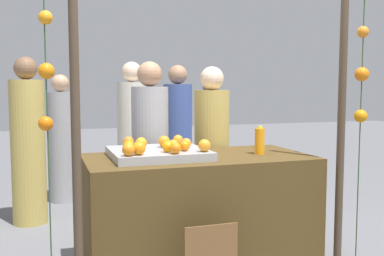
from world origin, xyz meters
TOP-DOWN VIEW (x-y plane):
  - stall_counter at (0.00, 0.00)m, footprint 1.69×0.85m
  - orange_tray at (-0.30, 0.04)m, footprint 0.70×0.64m
  - orange_0 at (-0.50, -0.19)m, footprint 0.09×0.09m
  - orange_1 at (-0.02, -0.19)m, footprint 0.09×0.09m
  - orange_2 at (-0.25, -0.23)m, footprint 0.08×0.08m
  - orange_3 at (-0.09, 0.22)m, footprint 0.08×0.08m
  - orange_4 at (-0.09, 0.02)m, footprint 0.08×0.08m
  - orange_5 at (-0.23, 0.13)m, footprint 0.09×0.09m
  - orange_6 at (-0.14, -0.11)m, footprint 0.07×0.07m
  - orange_7 at (-0.28, -0.13)m, footprint 0.08×0.08m
  - orange_8 at (-0.48, 0.24)m, footprint 0.08×0.08m
  - orange_9 at (-0.42, 0.10)m, footprint 0.09×0.09m
  - orange_10 at (-0.22, -0.08)m, footprint 0.08×0.08m
  - orange_11 at (-0.57, -0.22)m, footprint 0.09×0.09m
  - orange_12 at (-0.54, -0.03)m, footprint 0.08×0.08m
  - juice_bottle at (0.48, -0.06)m, footprint 0.08×0.08m
  - vendor_left at (-0.22, 0.66)m, footprint 0.32×0.32m
  - vendor_right at (0.35, 0.62)m, footprint 0.32×0.32m
  - crowd_person_0 at (-0.16, 1.80)m, footprint 0.34×0.34m
  - crowd_person_1 at (0.90, 2.12)m, footprint 0.30×0.30m
  - crowd_person_2 at (-0.90, 2.45)m, footprint 0.31×0.31m
  - crowd_person_3 at (0.39, 1.84)m, footprint 0.33×0.33m
  - crowd_person_4 at (-1.26, 1.63)m, footprint 0.34×0.34m
  - canopy_post_left at (-0.93, -0.47)m, footprint 0.06×0.06m
  - canopy_post_right at (0.93, -0.47)m, footprint 0.06×0.06m
  - garland_strand_left at (-1.08, -0.46)m, footprint 0.10×0.10m
  - garland_strand_right at (1.08, -0.48)m, footprint 0.10×0.11m

SIDE VIEW (x-z plane):
  - stall_counter at x=0.00m, z-range 0.00..0.87m
  - crowd_person_1 at x=0.90m, z-range -0.05..1.43m
  - crowd_person_2 at x=-0.90m, z-range -0.05..1.49m
  - vendor_right at x=0.35m, z-range -0.05..1.52m
  - vendor_left at x=-0.22m, z-range -0.06..1.56m
  - crowd_person_3 at x=0.39m, z-range -0.06..1.59m
  - crowd_person_0 at x=-0.16m, z-range -0.06..1.61m
  - crowd_person_4 at x=-1.26m, z-range -0.06..1.64m
  - orange_tray at x=-0.30m, z-range 0.87..0.93m
  - orange_6 at x=-0.14m, z-range 0.93..1.01m
  - orange_4 at x=-0.09m, z-range 0.93..1.01m
  - orange_7 at x=-0.28m, z-range 0.93..1.01m
  - orange_2 at x=-0.25m, z-range 0.93..1.01m
  - orange_8 at x=-0.48m, z-range 0.93..1.01m
  - orange_3 at x=-0.09m, z-range 0.93..1.01m
  - orange_12 at x=-0.54m, z-range 0.93..1.01m
  - orange_10 at x=-0.22m, z-range 0.93..1.01m
  - orange_11 at x=-0.57m, z-range 0.93..1.02m
  - orange_9 at x=-0.42m, z-range 0.93..1.02m
  - juice_bottle at x=0.48m, z-range 0.87..1.09m
  - orange_1 at x=-0.02m, z-range 0.93..1.02m
  - orange_5 at x=-0.23m, z-range 0.93..1.02m
  - orange_0 at x=-0.50m, z-range 0.93..1.02m
  - canopy_post_left at x=-0.93m, z-range 0.00..2.32m
  - canopy_post_right at x=0.93m, z-range 0.00..2.32m
  - garland_strand_right at x=1.08m, z-range 0.49..2.68m
  - garland_strand_left at x=-1.08m, z-range 0.50..2.68m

